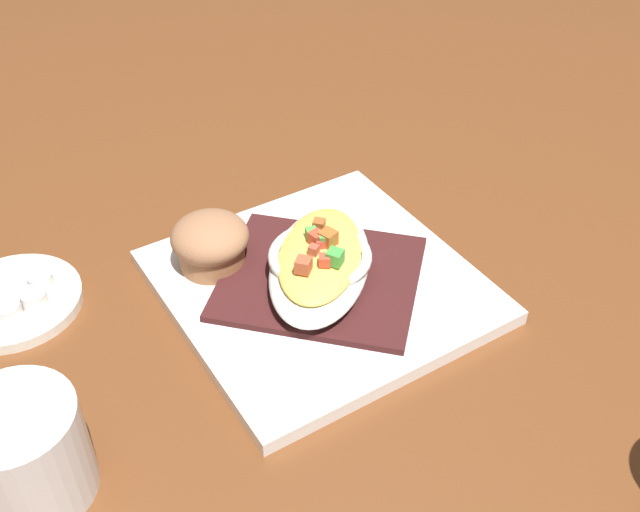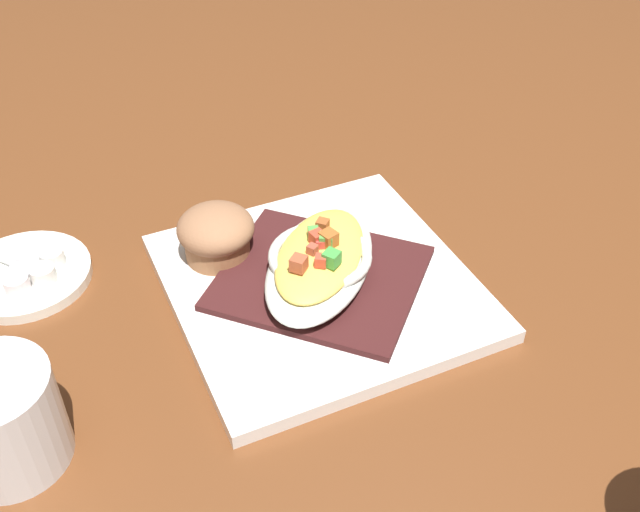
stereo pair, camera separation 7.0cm
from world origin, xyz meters
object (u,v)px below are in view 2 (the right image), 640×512
square_plate (320,286)px  creamer_cup_2 (52,258)px  coffee_mug (1,423)px  creamer_cup_1 (43,274)px  gratin_dish (320,260)px  muffin (216,233)px  creamer_cup_0 (17,284)px  spoon (17,266)px  creamer_saucer (25,275)px

square_plate → creamer_cup_2: (0.23, -0.13, 0.01)m
coffee_mug → creamer_cup_1: bearing=-104.7°
square_plate → gratin_dish: 0.03m
coffee_mug → creamer_cup_2: (-0.06, -0.21, -0.02)m
muffin → creamer_cup_0: bearing=-8.2°
muffin → creamer_cup_2: size_ratio=3.11×
square_plate → creamer_cup_1: creamer_cup_1 is taller
square_plate → coffee_mug: (0.29, 0.08, 0.03)m
spoon → creamer_cup_2: bearing=170.1°
square_plate → spoon: spoon is taller
creamer_saucer → gratin_dish: bearing=153.7°
spoon → square_plate: bearing=153.1°
square_plate → coffee_mug: size_ratio=2.39×
gratin_dish → creamer_cup_2: (0.23, -0.13, -0.02)m
square_plate → muffin: 0.11m
gratin_dish → muffin: gratin_dish is taller
gratin_dish → creamer_cup_2: bearing=-29.0°
muffin → creamer_cup_0: (0.19, -0.03, -0.02)m
gratin_dish → creamer_cup_0: gratin_dish is taller
muffin → creamer_cup_0: 0.19m
spoon → creamer_saucer: bearing=127.5°
square_plate → spoon: bearing=-26.9°
spoon → creamer_cup_0: (0.00, 0.03, 0.00)m
gratin_dish → creamer_cup_1: bearing=-23.6°
spoon → creamer_cup_0: bearing=84.9°
gratin_dish → spoon: bearing=-26.9°
coffee_mug → creamer_saucer: size_ratio=0.90×
muffin → creamer_cup_1: muffin is taller
muffin → creamer_cup_2: 0.16m
creamer_cup_0 → spoon: bearing=-95.1°
creamer_cup_2 → creamer_saucer: bearing=-0.9°
coffee_mug → creamer_saucer: (-0.03, -0.21, -0.03)m
gratin_dish → creamer_cup_2: size_ratio=8.00×
gratin_dish → creamer_saucer: bearing=-26.3°
creamer_saucer → creamer_cup_2: size_ratio=5.32×
coffee_mug → creamer_cup_0: coffee_mug is taller
creamer_cup_1 → creamer_cup_2: (-0.01, -0.02, 0.00)m
gratin_dish → spoon: gratin_dish is taller
coffee_mug → square_plate: bearing=-164.7°
coffee_mug → spoon: size_ratio=1.48×
creamer_cup_0 → square_plate: bearing=159.4°
creamer_cup_0 → gratin_dish: bearing=159.4°
muffin → coffee_mug: 0.26m
coffee_mug → creamer_saucer: 0.21m
gratin_dish → creamer_cup_2: gratin_dish is taller
gratin_dish → coffee_mug: coffee_mug is taller
creamer_cup_0 → creamer_cup_2: bearing=-142.5°
square_plate → coffee_mug: coffee_mug is taller
creamer_saucer → creamer_cup_1: 0.03m
spoon → creamer_cup_2: 0.03m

